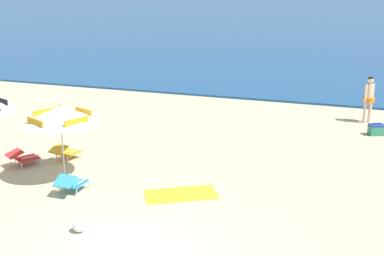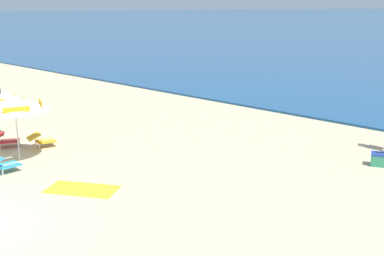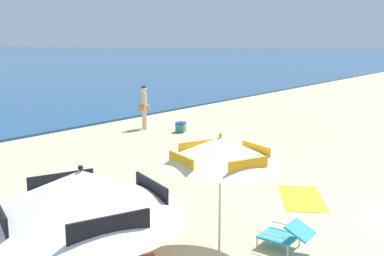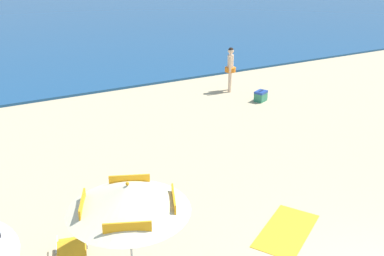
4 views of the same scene
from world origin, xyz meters
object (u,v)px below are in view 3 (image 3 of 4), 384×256
object	(u,v)px
beach_umbrella_striped_main	(220,151)
beach_umbrella_striped_second	(82,194)
person_standing_near_shore	(144,104)
cooler_box	(181,127)
lounge_chair_facing_sea	(137,235)
lounge_chair_beside_umbrella	(286,234)
beach_towel	(302,198)

from	to	relation	value
beach_umbrella_striped_main	beach_umbrella_striped_second	distance (m)	2.90
person_standing_near_shore	cooler_box	size ratio (longest dim) A/B	3.01
beach_umbrella_striped_second	lounge_chair_facing_sea	bearing A→B (deg)	29.80
lounge_chair_facing_sea	person_standing_near_shore	bearing A→B (deg)	41.84
lounge_chair_facing_sea	lounge_chair_beside_umbrella	bearing A→B (deg)	-52.85
beach_umbrella_striped_second	beach_towel	world-z (taller)	beach_umbrella_striped_second
lounge_chair_beside_umbrella	person_standing_near_shore	distance (m)	11.89
beach_umbrella_striped_second	beach_towel	bearing A→B (deg)	0.24
beach_umbrella_striped_second	beach_towel	distance (m)	6.58
beach_towel	lounge_chair_beside_umbrella	bearing A→B (deg)	-162.70
lounge_chair_facing_sea	beach_towel	size ratio (longest dim) A/B	0.55
lounge_chair_facing_sea	cooler_box	bearing A→B (deg)	33.94
beach_umbrella_striped_second	lounge_chair_beside_umbrella	world-z (taller)	beach_umbrella_striped_second
lounge_chair_beside_umbrella	person_standing_near_shore	xyz separation A→B (m)	(6.95, 9.62, 0.76)
beach_umbrella_striped_main	lounge_chair_beside_umbrella	xyz separation A→B (m)	(0.78, -0.85, -1.49)
beach_umbrella_striped_main	lounge_chair_beside_umbrella	world-z (taller)	beach_umbrella_striped_main
lounge_chair_facing_sea	beach_towel	xyz separation A→B (m)	(4.18, -1.20, -0.27)
lounge_chair_beside_umbrella	cooler_box	size ratio (longest dim) A/B	1.50
person_standing_near_shore	beach_towel	size ratio (longest dim) A/B	1.00
beach_umbrella_striped_second	cooler_box	bearing A→B (deg)	33.16
lounge_chair_beside_umbrella	beach_towel	bearing A→B (deg)	17.30
lounge_chair_facing_sea	cooler_box	world-z (taller)	lounge_chair_facing_sea
lounge_chair_facing_sea	cooler_box	xyz separation A→B (m)	(8.81, 5.93, -0.07)
beach_towel	cooler_box	bearing A→B (deg)	56.97
person_standing_near_shore	cooler_box	bearing A→B (deg)	-78.88
beach_umbrella_striped_main	person_standing_near_shore	bearing A→B (deg)	48.61
beach_umbrella_striped_second	beach_umbrella_striped_main	bearing A→B (deg)	1.09
lounge_chair_facing_sea	person_standing_near_shore	xyz separation A→B (m)	(8.48, 7.60, 0.76)
person_standing_near_shore	beach_umbrella_striped_main	bearing A→B (deg)	-131.39
beach_umbrella_striped_second	beach_towel	size ratio (longest dim) A/B	1.85
beach_umbrella_striped_main	cooler_box	distance (m)	10.85
person_standing_near_shore	cooler_box	distance (m)	1.89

